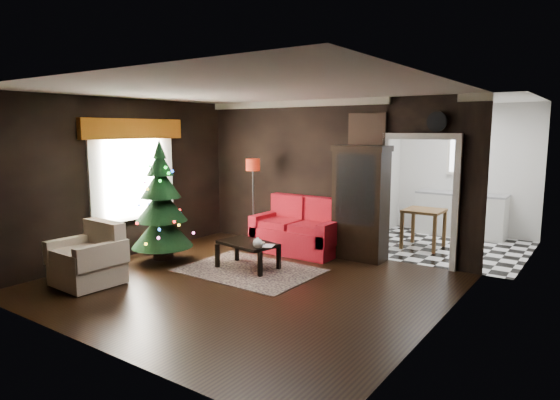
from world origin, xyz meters
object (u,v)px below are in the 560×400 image
Objects in this scene: floor_lamp at (253,203)px; wall_clock at (437,122)px; loveseat at (298,226)px; kitchen_table at (423,229)px; coffee_table at (248,255)px; christmas_tree at (161,202)px; armchair at (87,254)px; teapot at (258,243)px; curio_cabinet at (361,206)px.

wall_clock is at bearing 7.42° from floor_lamp.
loveseat is at bearing -170.34° from wall_clock.
wall_clock is 2.43m from kitchen_table.
loveseat is 1.77× the size of coffee_table.
kitchen_table is at bearing 58.15° from coffee_table.
christmas_tree is at bearing -149.15° from wall_clock.
armchair is 2.50m from teapot.
floor_lamp is at bearing 124.89° from coffee_table.
floor_lamp is 1.81× the size of coffee_table.
coffee_table is 3.00× the size of wall_clock.
floor_lamp is at bearing 75.03° from christmas_tree.
curio_cabinet is 1.88m from wall_clock.
loveseat is 9.71× the size of teapot.
loveseat is 1.92× the size of armchair.
christmas_tree is at bearing 94.36° from armchair.
teapot is at bearing -114.67° from kitchen_table.
teapot is at bearing 9.36° from christmas_tree.
teapot is at bearing -49.98° from floor_lamp.
coffee_table is at bearing -121.85° from kitchen_table.
curio_cabinet is 2.53× the size of kitchen_table.
armchair is 2.44m from coffee_table.
curio_cabinet is 4.48m from armchair.
christmas_tree is 6.16× the size of wall_clock.
curio_cabinet is at bearing -114.44° from kitchen_table.
kitchen_table is (-0.55, 1.25, -2.00)m from wall_clock.
wall_clock is (1.20, 0.18, 1.43)m from curio_cabinet.
kitchen_table is at bearing 59.66° from armchair.
floor_lamp is 3.32m from kitchen_table.
floor_lamp reaches higher than loveseat.
coffee_table is at bearing -127.60° from curio_cabinet.
wall_clock reaches higher than floor_lamp.
armchair reaches higher than teapot.
floor_lamp is 0.88× the size of christmas_tree.
teapot is (1.32, -1.57, -0.30)m from floor_lamp.
coffee_table is (1.40, 1.99, -0.23)m from armchair.
kitchen_table is (1.88, 3.03, 0.15)m from coffee_table.
armchair is at bearing -135.37° from teapot.
wall_clock reaches higher than coffee_table.
kitchen_table is at bearing 47.02° from christmas_tree.
curio_cabinet is 5.94× the size of wall_clock.
curio_cabinet is 2.06m from teapot.
coffee_table is 1.28× the size of kitchen_table.
coffee_table is 0.54m from teapot.
armchair is at bearing -125.07° from coffee_table.
curio_cabinet is (1.15, 0.22, 0.45)m from loveseat.
curio_cabinet is 3.42m from christmas_tree.
loveseat is 0.89× the size of curio_cabinet.
floor_lamp is 2.32× the size of kitchen_table.
coffee_table is at bearing -93.41° from loveseat.
christmas_tree is (-0.50, -1.87, 0.22)m from floor_lamp.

